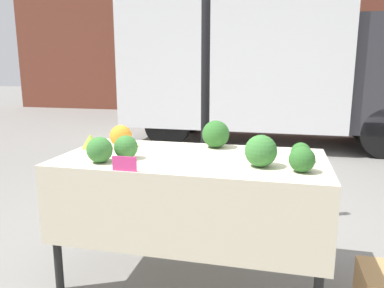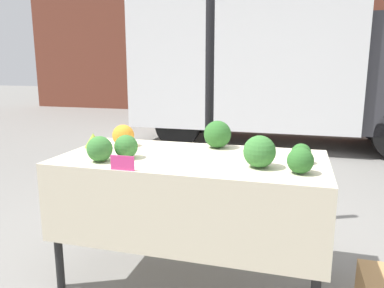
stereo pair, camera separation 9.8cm
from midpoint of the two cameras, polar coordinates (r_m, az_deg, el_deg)
ground_plane at (r=2.64m, az=-1.13°, el=-19.39°), size 40.00×40.00×0.00m
building_facade at (r=11.39m, az=10.90°, el=17.29°), size 16.00×0.60×4.98m
tent_pole at (r=3.04m, az=1.12°, el=8.58°), size 0.07×0.07×2.40m
parked_truck at (r=6.81m, az=10.37°, el=12.60°), size 5.07×1.91×2.81m
market_table at (r=2.30m, az=-1.59°, el=-4.91°), size 1.63×0.83×0.82m
orange_cauliflower at (r=2.65m, az=-11.84°, el=1.20°), size 0.15×0.15×0.15m
romanesco_head at (r=2.66m, az=-16.23°, el=0.43°), size 0.12×0.12×0.10m
broccoli_head_0 at (r=2.26m, az=15.06°, el=-1.24°), size 0.12×0.12×0.12m
broccoli_head_1 at (r=2.57m, az=2.54°, el=1.51°), size 0.19×0.19×0.19m
broccoli_head_2 at (r=2.30m, az=-11.25°, el=-0.48°), size 0.14×0.14×0.14m
broccoli_head_3 at (r=2.25m, az=-15.12°, el=-0.87°), size 0.15×0.15×0.15m
broccoli_head_4 at (r=2.05m, az=15.10°, el=-2.29°), size 0.14×0.14×0.14m
broccoli_head_5 at (r=2.10m, az=9.14°, el=-1.06°), size 0.18×0.18×0.18m
price_sign at (r=2.04m, az=-11.62°, el=-2.97°), size 0.14×0.01×0.08m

